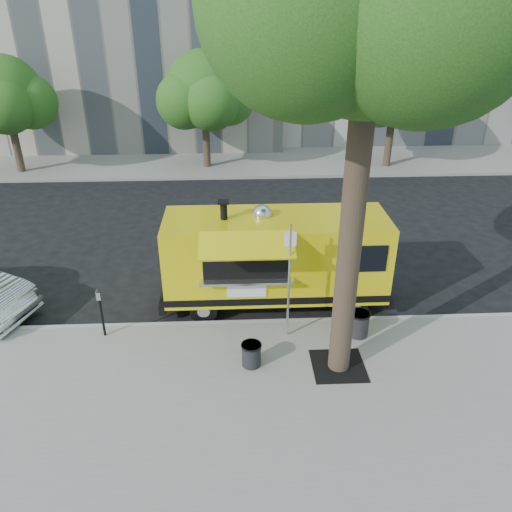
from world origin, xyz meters
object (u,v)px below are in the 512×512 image
at_px(trash_bin_left, 359,323).
at_px(far_tree_c, 395,92).
at_px(food_truck, 274,258).
at_px(trash_bin_right, 251,354).
at_px(parking_meter, 100,307).
at_px(far_tree_b, 204,90).
at_px(sign_post, 289,276).
at_px(far_tree_a, 5,94).

bearing_deg(trash_bin_left, far_tree_c, 71.54).
relative_size(food_truck, trash_bin_right, 10.96).
height_order(far_tree_c, parking_meter, far_tree_c).
bearing_deg(food_truck, far_tree_b, 100.63).
bearing_deg(sign_post, far_tree_a, 129.83).
relative_size(sign_post, food_truck, 0.48).
bearing_deg(sign_post, parking_meter, 177.48).
xyz_separation_m(trash_bin_left, trash_bin_right, (-2.70, -1.02, -0.04)).
bearing_deg(far_tree_b, far_tree_c, -1.91).
xyz_separation_m(sign_post, food_truck, (-0.20, 1.72, -0.41)).
relative_size(far_tree_b, trash_bin_left, 8.57).
bearing_deg(food_truck, trash_bin_right, -104.64).
relative_size(far_tree_a, trash_bin_right, 9.44).
relative_size(far_tree_a, far_tree_b, 0.97).
xyz_separation_m(food_truck, trash_bin_right, (-0.74, -2.82, -0.98)).
bearing_deg(far_tree_c, far_tree_b, 178.09).
distance_m(sign_post, food_truck, 1.78).
height_order(far_tree_c, trash_bin_right, far_tree_c).
bearing_deg(food_truck, far_tree_c, 61.47).
bearing_deg(parking_meter, sign_post, -2.52).
distance_m(sign_post, trash_bin_right, 2.01).
distance_m(far_tree_a, trash_bin_right, 18.64).
xyz_separation_m(far_tree_b, food_truck, (2.35, -12.53, -2.40)).
distance_m(far_tree_c, trash_bin_left, 15.14).
bearing_deg(sign_post, trash_bin_left, -2.61).
height_order(far_tree_c, trash_bin_left, far_tree_c).
xyz_separation_m(far_tree_c, trash_bin_left, (-4.68, -14.03, -3.23)).
xyz_separation_m(far_tree_b, sign_post, (2.55, -14.25, -1.98)).
bearing_deg(parking_meter, trash_bin_right, -19.83).
bearing_deg(trash_bin_left, parking_meter, 177.46).
distance_m(far_tree_a, far_tree_c, 18.00).
bearing_deg(far_tree_c, food_truck, -118.53).
xyz_separation_m(far_tree_a, far_tree_b, (9.00, 0.40, 0.06)).
bearing_deg(parking_meter, trash_bin_left, -2.54).
bearing_deg(food_truck, far_tree_a, 133.10).
relative_size(far_tree_b, far_tree_c, 1.06).
height_order(far_tree_a, far_tree_c, far_tree_a).
bearing_deg(trash_bin_left, far_tree_a, 133.71).
bearing_deg(food_truck, sign_post, -83.43).
bearing_deg(far_tree_c, parking_meter, -128.66).
height_order(far_tree_a, trash_bin_left, far_tree_a).
height_order(sign_post, food_truck, sign_post).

